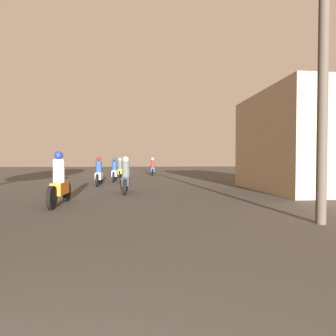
{
  "coord_description": "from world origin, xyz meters",
  "views": [
    {
      "loc": [
        0.85,
        -0.16,
        1.31
      ],
      "look_at": [
        2.87,
        17.73,
        0.82
      ],
      "focal_mm": 28.0,
      "sensor_mm": 36.0,
      "label": 1
    }
  ],
  "objects_px": {
    "motorcycle_blue": "(153,168)",
    "utility_pole_near": "(324,39)",
    "motorcycle_white": "(99,174)",
    "motorcycle_yellow": "(120,170)",
    "motorcycle_black": "(126,178)",
    "motorcycle_silver": "(115,172)",
    "motorcycle_orange": "(60,184)",
    "building_right_near": "(319,142)"
  },
  "relations": [
    {
      "from": "motorcycle_black",
      "to": "motorcycle_silver",
      "type": "distance_m",
      "value": 6.12
    },
    {
      "from": "motorcycle_yellow",
      "to": "motorcycle_blue",
      "type": "xyz_separation_m",
      "value": [
        2.7,
        3.73,
        0.02
      ]
    },
    {
      "from": "motorcycle_orange",
      "to": "motorcycle_black",
      "type": "relative_size",
      "value": 1.08
    },
    {
      "from": "building_right_near",
      "to": "utility_pole_near",
      "type": "relative_size",
      "value": 0.78
    },
    {
      "from": "utility_pole_near",
      "to": "motorcycle_orange",
      "type": "bearing_deg",
      "value": 153.72
    },
    {
      "from": "motorcycle_orange",
      "to": "motorcycle_silver",
      "type": "xyz_separation_m",
      "value": [
        0.81,
        8.77,
        -0.02
      ]
    },
    {
      "from": "motorcycle_orange",
      "to": "motorcycle_silver",
      "type": "bearing_deg",
      "value": 91.47
    },
    {
      "from": "motorcycle_black",
      "to": "building_right_near",
      "type": "height_order",
      "value": "building_right_near"
    },
    {
      "from": "motorcycle_white",
      "to": "motorcycle_silver",
      "type": "height_order",
      "value": "motorcycle_white"
    },
    {
      "from": "motorcycle_black",
      "to": "motorcycle_white",
      "type": "bearing_deg",
      "value": 120.8
    },
    {
      "from": "motorcycle_black",
      "to": "motorcycle_yellow",
      "type": "distance_m",
      "value": 9.78
    },
    {
      "from": "motorcycle_yellow",
      "to": "utility_pole_near",
      "type": "xyz_separation_m",
      "value": [
        5.17,
        -15.46,
        3.17
      ]
    },
    {
      "from": "motorcycle_yellow",
      "to": "motorcycle_white",
      "type": "bearing_deg",
      "value": -97.11
    },
    {
      "from": "utility_pole_near",
      "to": "building_right_near",
      "type": "bearing_deg",
      "value": 53.86
    },
    {
      "from": "motorcycle_white",
      "to": "motorcycle_yellow",
      "type": "relative_size",
      "value": 0.95
    },
    {
      "from": "motorcycle_orange",
      "to": "utility_pole_near",
      "type": "relative_size",
      "value": 0.29
    },
    {
      "from": "motorcycle_blue",
      "to": "building_right_near",
      "type": "bearing_deg",
      "value": -72.76
    },
    {
      "from": "motorcycle_yellow",
      "to": "utility_pole_near",
      "type": "distance_m",
      "value": 16.61
    },
    {
      "from": "motorcycle_orange",
      "to": "motorcycle_blue",
      "type": "relative_size",
      "value": 1.01
    },
    {
      "from": "building_right_near",
      "to": "utility_pole_near",
      "type": "bearing_deg",
      "value": -126.14
    },
    {
      "from": "motorcycle_silver",
      "to": "building_right_near",
      "type": "xyz_separation_m",
      "value": [
        9.5,
        -5.97,
        1.52
      ]
    },
    {
      "from": "motorcycle_yellow",
      "to": "motorcycle_black",
      "type": "bearing_deg",
      "value": -85.56
    },
    {
      "from": "motorcycle_silver",
      "to": "motorcycle_blue",
      "type": "xyz_separation_m",
      "value": [
        2.8,
        7.43,
        0.03
      ]
    },
    {
      "from": "motorcycle_blue",
      "to": "motorcycle_orange",
      "type": "bearing_deg",
      "value": -111.87
    },
    {
      "from": "motorcycle_yellow",
      "to": "building_right_near",
      "type": "bearing_deg",
      "value": -46.63
    },
    {
      "from": "motorcycle_blue",
      "to": "utility_pole_near",
      "type": "distance_m",
      "value": 19.61
    },
    {
      "from": "building_right_near",
      "to": "motorcycle_orange",
      "type": "bearing_deg",
      "value": -164.82
    },
    {
      "from": "motorcycle_black",
      "to": "utility_pole_near",
      "type": "distance_m",
      "value": 7.82
    },
    {
      "from": "motorcycle_white",
      "to": "motorcycle_black",
      "type": "bearing_deg",
      "value": -61.62
    },
    {
      "from": "motorcycle_silver",
      "to": "motorcycle_yellow",
      "type": "height_order",
      "value": "motorcycle_yellow"
    },
    {
      "from": "motorcycle_white",
      "to": "building_right_near",
      "type": "bearing_deg",
      "value": -14.67
    },
    {
      "from": "motorcycle_orange",
      "to": "motorcycle_silver",
      "type": "distance_m",
      "value": 8.8
    },
    {
      "from": "motorcycle_yellow",
      "to": "motorcycle_orange",
      "type": "bearing_deg",
      "value": -94.97
    },
    {
      "from": "motorcycle_black",
      "to": "building_right_near",
      "type": "xyz_separation_m",
      "value": [
        8.5,
        0.07,
        1.53
      ]
    },
    {
      "from": "motorcycle_blue",
      "to": "utility_pole_near",
      "type": "bearing_deg",
      "value": -92.0
    },
    {
      "from": "building_right_near",
      "to": "utility_pole_near",
      "type": "distance_m",
      "value": 7.37
    },
    {
      "from": "motorcycle_white",
      "to": "utility_pole_near",
      "type": "bearing_deg",
      "value": -53.44
    },
    {
      "from": "motorcycle_black",
      "to": "motorcycle_silver",
      "type": "bearing_deg",
      "value": 105.99
    },
    {
      "from": "utility_pole_near",
      "to": "motorcycle_blue",
      "type": "bearing_deg",
      "value": 97.32
    },
    {
      "from": "motorcycle_silver",
      "to": "motorcycle_yellow",
      "type": "bearing_deg",
      "value": 81.73
    },
    {
      "from": "building_right_near",
      "to": "motorcycle_white",
      "type": "bearing_deg",
      "value": 161.09
    },
    {
      "from": "motorcycle_black",
      "to": "motorcycle_silver",
      "type": "height_order",
      "value": "motorcycle_silver"
    }
  ]
}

